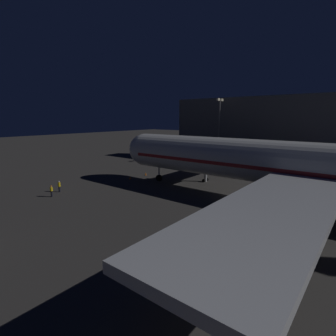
{
  "coord_description": "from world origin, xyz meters",
  "views": [
    {
      "loc": [
        36.83,
        14.56,
        11.83
      ],
      "look_at": [
        3.0,
        -12.06,
        3.5
      ],
      "focal_mm": 28.2,
      "sensor_mm": 36.0,
      "label": 1
    }
  ],
  "objects_px": {
    "airliner_at_gate": "(318,168)",
    "apron_floodlight_mast": "(219,126)",
    "traffic_cone_nose_port": "(146,174)",
    "jet_bridge": "(220,148)",
    "ground_crew_marshaller_fwd": "(51,191)",
    "traffic_cone_nose_starboard": "(130,178)",
    "ground_crew_under_port_wing": "(59,186)"
  },
  "relations": [
    {
      "from": "apron_floodlight_mast",
      "to": "ground_crew_marshaller_fwd",
      "type": "height_order",
      "value": "apron_floodlight_mast"
    },
    {
      "from": "traffic_cone_nose_port",
      "to": "traffic_cone_nose_starboard",
      "type": "height_order",
      "value": "same"
    },
    {
      "from": "airliner_at_gate",
      "to": "traffic_cone_nose_port",
      "type": "distance_m",
      "value": 31.89
    },
    {
      "from": "airliner_at_gate",
      "to": "traffic_cone_nose_starboard",
      "type": "distance_m",
      "value": 31.89
    },
    {
      "from": "airliner_at_gate",
      "to": "apron_floodlight_mast",
      "type": "height_order",
      "value": "airliner_at_gate"
    },
    {
      "from": "ground_crew_under_port_wing",
      "to": "traffic_cone_nose_port",
      "type": "distance_m",
      "value": 17.86
    },
    {
      "from": "airliner_at_gate",
      "to": "traffic_cone_nose_port",
      "type": "bearing_deg",
      "value": -94.01
    },
    {
      "from": "airliner_at_gate",
      "to": "jet_bridge",
      "type": "xyz_separation_m",
      "value": [
        -10.73,
        -18.86,
        0.1
      ]
    },
    {
      "from": "airliner_at_gate",
      "to": "traffic_cone_nose_port",
      "type": "height_order",
      "value": "airliner_at_gate"
    },
    {
      "from": "jet_bridge",
      "to": "ground_crew_marshaller_fwd",
      "type": "xyz_separation_m",
      "value": [
        28.36,
        -13.32,
        -4.71
      ]
    },
    {
      "from": "jet_bridge",
      "to": "apron_floodlight_mast",
      "type": "bearing_deg",
      "value": -151.09
    },
    {
      "from": "apron_floodlight_mast",
      "to": "traffic_cone_nose_port",
      "type": "height_order",
      "value": "apron_floodlight_mast"
    },
    {
      "from": "apron_floodlight_mast",
      "to": "traffic_cone_nose_starboard",
      "type": "xyz_separation_m",
      "value": [
        27.7,
        -4.36,
        -9.37
      ]
    },
    {
      "from": "jet_bridge",
      "to": "traffic_cone_nose_starboard",
      "type": "distance_m",
      "value": 18.79
    },
    {
      "from": "ground_crew_under_port_wing",
      "to": "traffic_cone_nose_port",
      "type": "xyz_separation_m",
      "value": [
        -17.68,
        2.38,
        -0.73
      ]
    },
    {
      "from": "jet_bridge",
      "to": "ground_crew_under_port_wing",
      "type": "distance_m",
      "value": 30.51
    },
    {
      "from": "airliner_at_gate",
      "to": "traffic_cone_nose_starboard",
      "type": "relative_size",
      "value": 119.35
    },
    {
      "from": "apron_floodlight_mast",
      "to": "ground_crew_marshaller_fwd",
      "type": "bearing_deg",
      "value": -6.83
    },
    {
      "from": "ground_crew_under_port_wing",
      "to": "traffic_cone_nose_starboard",
      "type": "bearing_deg",
      "value": 169.84
    },
    {
      "from": "traffic_cone_nose_port",
      "to": "ground_crew_under_port_wing",
      "type": "bearing_deg",
      "value": -7.67
    },
    {
      "from": "airliner_at_gate",
      "to": "apron_floodlight_mast",
      "type": "xyz_separation_m",
      "value": [
        -25.5,
        -27.01,
        4.06
      ]
    },
    {
      "from": "airliner_at_gate",
      "to": "ground_crew_marshaller_fwd",
      "type": "bearing_deg",
      "value": -61.28
    },
    {
      "from": "jet_bridge",
      "to": "ground_crew_under_port_wing",
      "type": "bearing_deg",
      "value": -29.6
    },
    {
      "from": "apron_floodlight_mast",
      "to": "ground_crew_marshaller_fwd",
      "type": "xyz_separation_m",
      "value": [
        43.13,
        -5.17,
        -8.67
      ]
    },
    {
      "from": "traffic_cone_nose_port",
      "to": "traffic_cone_nose_starboard",
      "type": "distance_m",
      "value": 4.4
    },
    {
      "from": "airliner_at_gate",
      "to": "traffic_cone_nose_port",
      "type": "relative_size",
      "value": 119.35
    },
    {
      "from": "ground_crew_marshaller_fwd",
      "to": "ground_crew_under_port_wing",
      "type": "relative_size",
      "value": 0.97
    },
    {
      "from": "traffic_cone_nose_starboard",
      "to": "jet_bridge",
      "type": "bearing_deg",
      "value": 135.95
    },
    {
      "from": "airliner_at_gate",
      "to": "traffic_cone_nose_starboard",
      "type": "bearing_deg",
      "value": -85.99
    },
    {
      "from": "jet_bridge",
      "to": "apron_floodlight_mast",
      "type": "relative_size",
      "value": 1.2
    },
    {
      "from": "ground_crew_marshaller_fwd",
      "to": "ground_crew_under_port_wing",
      "type": "height_order",
      "value": "ground_crew_under_port_wing"
    },
    {
      "from": "apron_floodlight_mast",
      "to": "traffic_cone_nose_port",
      "type": "xyz_separation_m",
      "value": [
        23.3,
        -4.36,
        -9.37
      ]
    }
  ]
}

